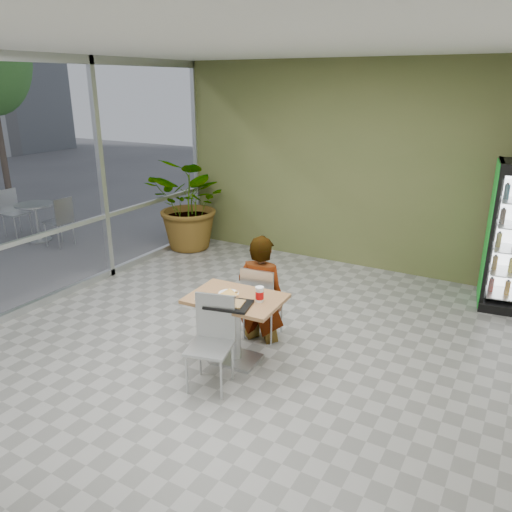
% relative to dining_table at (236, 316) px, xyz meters
% --- Properties ---
extents(ground, '(7.00, 7.00, 0.00)m').
position_rel_dining_table_xyz_m(ground, '(-0.04, 0.02, -0.54)').
color(ground, gray).
rests_on(ground, ground).
extents(room_envelope, '(6.00, 7.00, 3.20)m').
position_rel_dining_table_xyz_m(room_envelope, '(-0.04, 0.02, 1.06)').
color(room_envelope, beige).
rests_on(room_envelope, ground).
extents(storefront_frame, '(0.10, 7.00, 3.20)m').
position_rel_dining_table_xyz_m(storefront_frame, '(-3.04, 0.02, 1.06)').
color(storefront_frame, '#B8BBBD').
rests_on(storefront_frame, ground).
extents(dining_table, '(1.00, 0.72, 0.75)m').
position_rel_dining_table_xyz_m(dining_table, '(0.00, 0.00, 0.00)').
color(dining_table, '#A36D46').
rests_on(dining_table, ground).
extents(chair_far, '(0.44, 0.44, 0.90)m').
position_rel_dining_table_xyz_m(chair_far, '(-0.02, 0.54, -0.01)').
color(chair_far, '#B8BBBD').
rests_on(chair_far, ground).
extents(chair_near, '(0.49, 0.50, 0.92)m').
position_rel_dining_table_xyz_m(chair_near, '(0.01, -0.45, 0.00)').
color(chair_near, '#B8BBBD').
rests_on(chair_near, ground).
extents(seated_woman, '(0.61, 0.43, 1.56)m').
position_rel_dining_table_xyz_m(seated_woman, '(-0.03, 0.59, -0.06)').
color(seated_woman, black).
rests_on(seated_woman, ground).
extents(pizza_plate, '(0.31, 0.26, 0.03)m').
position_rel_dining_table_xyz_m(pizza_plate, '(-0.11, 0.03, 0.23)').
color(pizza_plate, white).
rests_on(pizza_plate, dining_table).
extents(soda_cup, '(0.09, 0.09, 0.16)m').
position_rel_dining_table_xyz_m(soda_cup, '(0.27, 0.03, 0.29)').
color(soda_cup, white).
rests_on(soda_cup, dining_table).
extents(napkin_stack, '(0.17, 0.17, 0.02)m').
position_rel_dining_table_xyz_m(napkin_stack, '(-0.24, -0.22, 0.22)').
color(napkin_stack, white).
rests_on(napkin_stack, dining_table).
extents(cafeteria_tray, '(0.50, 0.41, 0.02)m').
position_rel_dining_table_xyz_m(cafeteria_tray, '(0.05, -0.22, 0.23)').
color(cafeteria_tray, black).
rests_on(cafeteria_tray, dining_table).
extents(potted_plant, '(1.60, 1.41, 1.66)m').
position_rel_dining_table_xyz_m(potted_plant, '(-2.71, 2.90, 0.29)').
color(potted_plant, '#37722D').
rests_on(potted_plant, ground).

